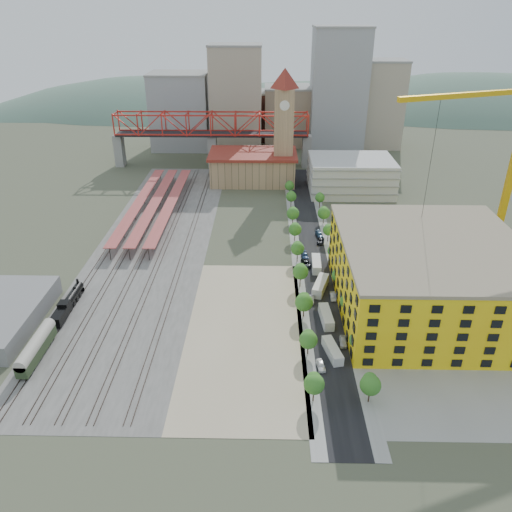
{
  "coord_description": "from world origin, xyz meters",
  "views": [
    {
      "loc": [
        0.64,
        -130.79,
        71.0
      ],
      "look_at": [
        -1.78,
        -10.95,
        10.0
      ],
      "focal_mm": 35.0,
      "sensor_mm": 36.0,
      "label": 1
    }
  ],
  "objects_px": {
    "site_trailer_a": "(332,351)",
    "site_trailer_d": "(316,264)",
    "clock_tower": "(284,117)",
    "construction_building": "(428,276)",
    "coach": "(36,348)",
    "site_trailer_c": "(320,286)",
    "car_0": "(321,366)",
    "tower_crane": "(508,145)",
    "site_trailer_b": "(326,317)",
    "locomotive": "(69,303)"
  },
  "relations": [
    {
      "from": "site_trailer_c",
      "to": "car_0",
      "type": "xyz_separation_m",
      "value": [
        -3.0,
        -33.11,
        -0.7
      ]
    },
    {
      "from": "tower_crane",
      "to": "car_0",
      "type": "xyz_separation_m",
      "value": [
        -53.45,
        -50.01,
        -35.79
      ]
    },
    {
      "from": "car_0",
      "to": "site_trailer_b",
      "type": "bearing_deg",
      "value": 73.86
    },
    {
      "from": "coach",
      "to": "tower_crane",
      "type": "relative_size",
      "value": 0.28
    },
    {
      "from": "locomotive",
      "to": "car_0",
      "type": "height_order",
      "value": "locomotive"
    },
    {
      "from": "site_trailer_b",
      "to": "site_trailer_d",
      "type": "relative_size",
      "value": 0.98
    },
    {
      "from": "clock_tower",
      "to": "site_trailer_d",
      "type": "distance_m",
      "value": 83.86
    },
    {
      "from": "coach",
      "to": "site_trailer_c",
      "type": "height_order",
      "value": "coach"
    },
    {
      "from": "locomotive",
      "to": "tower_crane",
      "type": "distance_m",
      "value": 124.57
    },
    {
      "from": "tower_crane",
      "to": "construction_building",
      "type": "bearing_deg",
      "value": -134.26
    },
    {
      "from": "construction_building",
      "to": "locomotive",
      "type": "distance_m",
      "value": 92.34
    },
    {
      "from": "clock_tower",
      "to": "site_trailer_c",
      "type": "distance_m",
      "value": 96.12
    },
    {
      "from": "site_trailer_a",
      "to": "site_trailer_b",
      "type": "height_order",
      "value": "site_trailer_b"
    },
    {
      "from": "construction_building",
      "to": "locomotive",
      "type": "relative_size",
      "value": 2.59
    },
    {
      "from": "clock_tower",
      "to": "site_trailer_a",
      "type": "relative_size",
      "value": 5.95
    },
    {
      "from": "coach",
      "to": "tower_crane",
      "type": "xyz_separation_m",
      "value": [
        116.45,
        47.55,
        33.77
      ]
    },
    {
      "from": "construction_building",
      "to": "site_trailer_b",
      "type": "xyz_separation_m",
      "value": [
        -26.0,
        -6.9,
        -8.13
      ]
    },
    {
      "from": "site_trailer_a",
      "to": "site_trailer_c",
      "type": "distance_m",
      "value": 28.48
    },
    {
      "from": "site_trailer_c",
      "to": "car_0",
      "type": "relative_size",
      "value": 2.49
    },
    {
      "from": "site_trailer_b",
      "to": "site_trailer_d",
      "type": "distance_m",
      "value": 28.04
    },
    {
      "from": "clock_tower",
      "to": "tower_crane",
      "type": "bearing_deg",
      "value": -52.04
    },
    {
      "from": "coach",
      "to": "site_trailer_d",
      "type": "xyz_separation_m",
      "value": [
        66.0,
        43.6,
        -1.41
      ]
    },
    {
      "from": "construction_building",
      "to": "coach",
      "type": "distance_m",
      "value": 94.94
    },
    {
      "from": "construction_building",
      "to": "car_0",
      "type": "distance_m",
      "value": 39.22
    },
    {
      "from": "tower_crane",
      "to": "site_trailer_c",
      "type": "bearing_deg",
      "value": -161.48
    },
    {
      "from": "clock_tower",
      "to": "site_trailer_a",
      "type": "distance_m",
      "value": 123.65
    },
    {
      "from": "site_trailer_a",
      "to": "car_0",
      "type": "bearing_deg",
      "value": -135.57
    },
    {
      "from": "coach",
      "to": "site_trailer_b",
      "type": "bearing_deg",
      "value": 13.27
    },
    {
      "from": "clock_tower",
      "to": "coach",
      "type": "distance_m",
      "value": 137.97
    },
    {
      "from": "site_trailer_d",
      "to": "tower_crane",
      "type": "bearing_deg",
      "value": 6.96
    },
    {
      "from": "coach",
      "to": "site_trailer_c",
      "type": "distance_m",
      "value": 72.78
    },
    {
      "from": "locomotive",
      "to": "site_trailer_a",
      "type": "relative_size",
      "value": 2.24
    },
    {
      "from": "site_trailer_d",
      "to": "car_0",
      "type": "relative_size",
      "value": 2.34
    },
    {
      "from": "construction_building",
      "to": "site_trailer_c",
      "type": "relative_size",
      "value": 4.94
    },
    {
      "from": "locomotive",
      "to": "site_trailer_d",
      "type": "height_order",
      "value": "locomotive"
    },
    {
      "from": "site_trailer_d",
      "to": "site_trailer_a",
      "type": "bearing_deg",
      "value": -87.52
    },
    {
      "from": "site_trailer_c",
      "to": "site_trailer_d",
      "type": "xyz_separation_m",
      "value": [
        0.0,
        12.95,
        -0.09
      ]
    },
    {
      "from": "site_trailer_a",
      "to": "site_trailer_b",
      "type": "xyz_separation_m",
      "value": [
        0.0,
        13.39,
        0.09
      ]
    },
    {
      "from": "clock_tower",
      "to": "car_0",
      "type": "distance_m",
      "value": 128.12
    },
    {
      "from": "site_trailer_b",
      "to": "locomotive",
      "type": "bearing_deg",
      "value": 171.94
    },
    {
      "from": "tower_crane",
      "to": "site_trailer_b",
      "type": "distance_m",
      "value": 69.34
    },
    {
      "from": "construction_building",
      "to": "tower_crane",
      "type": "xyz_separation_m",
      "value": [
        24.45,
        25.09,
        27.08
      ]
    },
    {
      "from": "site_trailer_b",
      "to": "site_trailer_c",
      "type": "distance_m",
      "value": 15.08
    },
    {
      "from": "site_trailer_c",
      "to": "coach",
      "type": "bearing_deg",
      "value": -137.8
    },
    {
      "from": "site_trailer_a",
      "to": "car_0",
      "type": "height_order",
      "value": "site_trailer_a"
    },
    {
      "from": "site_trailer_a",
      "to": "site_trailer_d",
      "type": "height_order",
      "value": "site_trailer_d"
    },
    {
      "from": "clock_tower",
      "to": "site_trailer_b",
      "type": "bearing_deg",
      "value": -85.72
    },
    {
      "from": "site_trailer_c",
      "to": "car_0",
      "type": "bearing_deg",
      "value": -77.88
    },
    {
      "from": "clock_tower",
      "to": "construction_building",
      "type": "relative_size",
      "value": 1.03
    },
    {
      "from": "tower_crane",
      "to": "site_trailer_d",
      "type": "relative_size",
      "value": 6.15
    }
  ]
}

